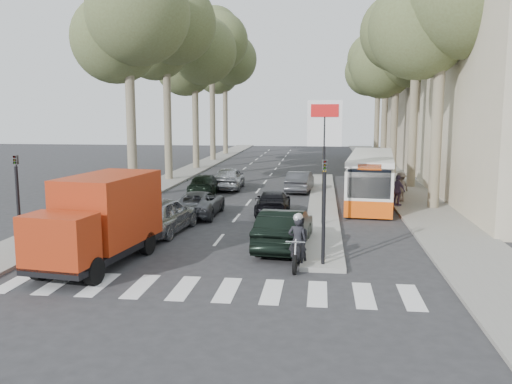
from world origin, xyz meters
TOP-DOWN VIEW (x-y plane):
  - ground at (0.00, 0.00)m, footprint 120.00×120.00m
  - sidewalk_right at (8.60, 25.00)m, footprint 3.20×70.00m
  - median_left at (-8.00, 28.00)m, footprint 2.40×64.00m
  - traffic_island at (3.25, 11.00)m, footprint 1.50×26.00m
  - building_far at (15.50, 34.00)m, footprint 11.00×20.00m
  - billboard at (3.25, 5.00)m, footprint 1.50×12.10m
  - traffic_light_island at (3.25, -1.50)m, footprint 0.16×0.41m
  - traffic_light_left at (-7.60, -1.00)m, footprint 0.16×0.41m
  - tree_l_a at (-7.87, 12.11)m, footprint 7.40×7.20m
  - tree_l_b at (-7.97, 20.11)m, footprint 7.40×7.20m
  - tree_l_c at (-7.77, 28.11)m, footprint 7.40×7.20m
  - tree_l_d at (-7.87, 36.11)m, footprint 7.40×7.20m
  - tree_l_e at (-7.97, 44.11)m, footprint 7.40×7.20m
  - tree_r_a at (9.13, 10.11)m, footprint 7.40×7.20m
  - tree_r_b at (9.23, 18.11)m, footprint 7.40×7.20m
  - tree_r_c at (9.03, 26.11)m, footprint 7.40×7.20m
  - tree_r_d at (9.13, 34.11)m, footprint 7.40×7.20m
  - tree_r_e at (9.23, 42.11)m, footprint 7.40×7.20m
  - silver_hatchback at (-3.50, 2.92)m, footprint 2.34×4.78m
  - dark_hatchback at (1.80, 0.99)m, footprint 2.08×4.70m
  - queue_car_a at (-2.85, 6.93)m, footprint 2.06×4.42m
  - queue_car_b at (0.78, 7.66)m, footprint 1.79×4.15m
  - queue_car_c at (-2.88, 15.99)m, footprint 1.93×4.47m
  - queue_car_d at (1.80, 15.42)m, footprint 1.77×4.13m
  - queue_car_e at (-4.00, 13.62)m, footprint 2.03×4.39m
  - red_truck at (-4.17, -1.85)m, footprint 2.83×5.82m
  - city_bus at (5.94, 11.88)m, footprint 3.38×10.67m
  - motorcycle at (2.41, -1.27)m, footprint 0.79×2.15m
  - pedestrian_near at (7.20, 10.22)m, footprint 0.99×1.04m
  - pedestrian_far at (7.57, 11.71)m, footprint 1.13×1.00m

SIDE VIEW (x-z plane):
  - ground at x=0.00m, z-range 0.00..0.00m
  - sidewalk_right at x=8.60m, z-range 0.00..0.12m
  - median_left at x=-8.00m, z-range 0.00..0.12m
  - traffic_island at x=3.25m, z-range 0.00..0.16m
  - queue_car_b at x=0.78m, z-range 0.00..1.19m
  - queue_car_a at x=-2.85m, z-range 0.00..1.22m
  - queue_car_e at x=-4.00m, z-range 0.00..1.24m
  - queue_car_d at x=1.80m, z-range 0.00..1.32m
  - queue_car_c at x=-2.88m, z-range 0.00..1.50m
  - dark_hatchback at x=1.80m, z-range 0.00..1.50m
  - silver_hatchback at x=-3.50m, z-range 0.00..1.57m
  - motorcycle at x=2.41m, z-range -0.08..1.74m
  - pedestrian_far at x=7.57m, z-range 0.12..1.75m
  - pedestrian_near at x=7.20m, z-range 0.12..1.77m
  - city_bus at x=5.94m, z-range 0.07..2.84m
  - red_truck at x=-4.17m, z-range 0.09..3.07m
  - traffic_light_island at x=3.25m, z-range 0.69..4.29m
  - traffic_light_left at x=-7.60m, z-range 0.69..4.29m
  - billboard at x=3.25m, z-range 0.90..6.50m
  - building_far at x=15.50m, z-range 0.00..16.00m
  - tree_r_c at x=9.03m, z-range 3.03..16.35m
  - tree_l_c at x=-7.77m, z-range 3.18..16.89m
  - tree_l_a at x=-7.87m, z-range 3.33..17.43m
  - tree_r_a at x=9.13m, z-range 3.33..17.43m
  - tree_r_e at x=9.23m, z-range 3.33..17.43m
  - tree_l_e at x=-7.97m, z-range 3.48..17.97m
  - tree_l_b at x=-7.97m, z-range 3.63..18.51m
  - tree_r_d at x=9.13m, z-range 3.63..18.51m
  - tree_r_b at x=9.23m, z-range 3.78..19.05m
  - tree_l_d at x=-7.87m, z-range 3.93..19.59m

